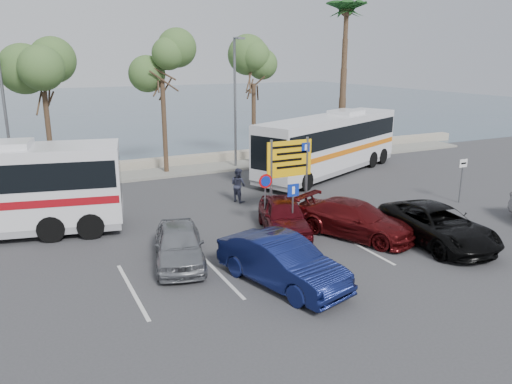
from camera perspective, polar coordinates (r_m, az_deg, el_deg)
name	(u,v)px	position (r m, az deg, el deg)	size (l,w,h in m)	color
ground	(307,244)	(19.58, 5.82, -5.92)	(120.00, 120.00, 0.00)	#363639
kerb_strip	(190,170)	(31.79, -7.58, 2.49)	(44.00, 2.40, 0.15)	gray
seawall	(180,161)	(33.60, -8.69, 3.54)	(48.00, 0.80, 0.60)	gray
sea	(85,106)	(76.39, -18.92, 9.23)	(140.00, 140.00, 0.00)	#3E5563
tree_left	(42,76)	(29.50, -23.21, 12.07)	(3.20, 3.20, 7.20)	#382619
tree_mid	(161,63)	(30.57, -10.77, 14.30)	(3.20, 3.20, 8.00)	#382619
tree_right	(254,70)	(32.72, -0.27, 13.76)	(3.20, 3.20, 7.40)	#382619
palm_tree	(346,13)	(36.42, 10.30, 19.52)	(4.80, 4.80, 11.20)	#382619
street_lamp_left	(4,105)	(29.05, -26.83, 8.84)	(0.45, 1.15, 8.01)	slate
street_lamp_right	(235,96)	(31.73, -2.36, 10.86)	(0.45, 1.15, 8.01)	slate
direction_sign	(289,165)	(22.01, 3.84, 3.13)	(2.20, 0.12, 3.60)	slate
sign_no_stop	(265,192)	(20.78, 1.07, -0.01)	(0.60, 0.08, 2.35)	slate
sign_parking	(293,203)	(19.65, 4.23, -1.28)	(0.50, 0.07, 2.25)	slate
sign_taxi	(462,175)	(26.48, 22.47, 1.84)	(0.50, 0.07, 2.20)	slate
lane_markings	(294,258)	(18.24, 4.42, -7.52)	(12.02, 4.20, 0.01)	silver
coach_bus_right	(330,146)	(30.85, 8.41, 5.24)	(12.09, 7.29, 3.77)	silver
car_silver_a	(179,244)	(17.73, -8.79, -5.91)	(1.66, 4.14, 1.41)	gray
car_blue	(282,262)	(15.92, 2.99, -7.98)	(1.64, 4.71, 1.55)	#0F184A
car_maroon	(355,219)	(20.46, 11.29, -3.07)	(2.01, 4.94, 1.43)	#530D0F
car_red	(284,216)	(20.45, 3.19, -2.75)	(1.73, 4.30, 1.46)	#4B0A10
suv_black	(437,225)	(20.59, 20.02, -3.56)	(2.43, 5.26, 1.46)	black
pedestrian_near	(106,209)	(21.55, -16.77, -1.84)	(0.69, 0.45, 1.90)	#869FC4
pedestrian_far	(238,185)	(24.80, -2.05, 0.81)	(0.83, 0.65, 1.71)	#303348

